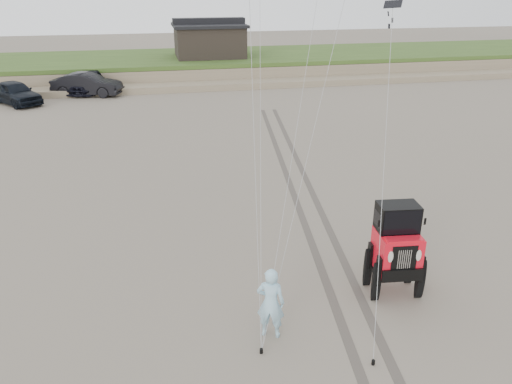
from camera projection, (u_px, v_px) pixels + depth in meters
ground at (325, 329)px, 12.52m from camera, size 160.00×160.00×0.00m
dune_ridge at (188, 66)px, 45.94m from camera, size 160.00×14.25×1.73m
cabin at (209, 39)px, 44.95m from camera, size 6.40×5.40×3.35m
truck_a at (15, 93)px, 35.18m from camera, size 4.49×4.96×1.64m
truck_b at (87, 84)px, 37.79m from camera, size 5.48×3.27×1.71m
truck_c at (90, 81)px, 39.34m from camera, size 3.80×6.05×1.63m
jeep at (395, 259)px, 13.63m from camera, size 3.04×5.83×2.08m
man at (271, 303)px, 11.96m from camera, size 0.81×0.68×1.88m
stake_main at (261, 351)px, 11.69m from camera, size 0.08×0.08×0.12m
stake_aux at (373, 362)px, 11.34m from camera, size 0.08×0.08×0.12m
tire_tracks at (305, 198)px, 20.11m from camera, size 5.22×29.74×0.01m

